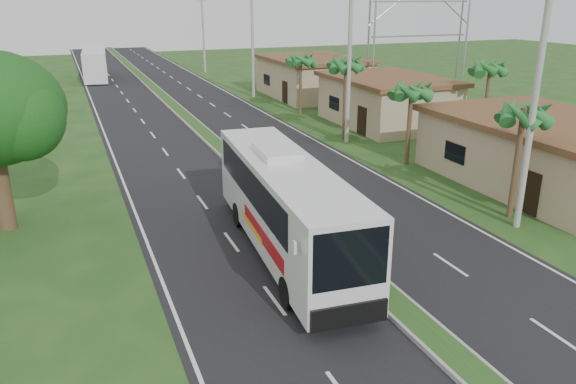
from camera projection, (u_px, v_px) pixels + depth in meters
name	position (u px, v px, depth m)	size (l,w,h in m)	color
ground	(368.00, 282.00, 19.67)	(180.00, 180.00, 0.00)	#1E4318
road_asphalt	(218.00, 147.00, 37.19)	(14.00, 160.00, 0.02)	black
median_strip	(218.00, 146.00, 37.16)	(1.20, 160.00, 0.18)	gray
lane_edge_left	(114.00, 157.00, 34.84)	(0.12, 160.00, 0.01)	silver
lane_edge_right	(311.00, 138.00, 39.54)	(0.12, 160.00, 0.01)	silver
shop_near	(548.00, 152.00, 29.24)	(8.60, 12.60, 3.52)	tan
shop_mid	(387.00, 100.00, 43.24)	(7.60, 10.60, 3.67)	tan
shop_far	(312.00, 77.00, 55.48)	(8.60, 11.60, 3.82)	tan
palm_verge_a	(523.00, 114.00, 23.88)	(2.40, 2.40, 5.45)	#473321
palm_verge_b	(412.00, 91.00, 32.04)	(2.40, 2.40, 5.05)	#473321
palm_verge_c	(346.00, 64.00, 37.71)	(2.40, 2.40, 5.85)	#473321
palm_verge_d	(301.00, 59.00, 45.96)	(2.40, 2.40, 5.25)	#473321
palm_behind_shop	(490.00, 68.00, 37.32)	(2.40, 2.40, 5.65)	#473321
utility_pole_a	(535.00, 96.00, 22.52)	(1.60, 0.28, 11.00)	gray
utility_pole_b	(349.00, 48.00, 36.34)	(3.20, 0.28, 12.00)	gray
utility_pole_c	(253.00, 38.00, 54.07)	(1.60, 0.28, 11.00)	gray
utility_pole_d	(203.00, 29.00, 71.68)	(1.60, 0.28, 10.50)	gray
billboard_lattice	(420.00, 26.00, 51.41)	(10.18, 1.18, 12.07)	gray
coach_bus_main	(286.00, 201.00, 21.21)	(3.43, 12.29, 3.92)	silver
coach_bus_far	(95.00, 62.00, 67.09)	(3.42, 11.92, 3.43)	silver
motorcyclist	(241.00, 165.00, 30.64)	(1.56, 0.50, 2.11)	black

